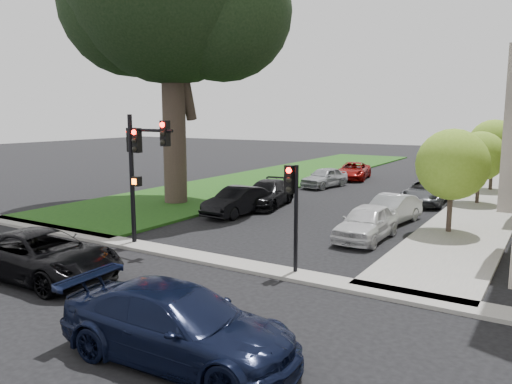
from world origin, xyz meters
The scene contains 20 objects.
ground centered at (0.00, 0.00, 0.00)m, with size 140.00×140.00×0.00m, color black.
grass_strip centered at (-9.00, 24.00, 0.06)m, with size 8.00×44.00×0.12m, color #163D12.
sidewalk_right centered at (6.75, 24.00, 0.06)m, with size 3.50×44.00×0.12m, color gray.
sidewalk_cross centered at (0.00, 2.00, 0.06)m, with size 60.00×1.00×0.12m, color gray.
small_tree_a centered at (6.20, 10.36, 2.94)m, with size 2.94×2.94×4.41m.
small_tree_b centered at (6.20, 18.31, 2.71)m, with size 2.71×2.71×4.07m.
small_tree_c centered at (6.20, 24.06, 3.09)m, with size 3.10×3.10×4.65m.
traffic_signal_main centered at (-3.41, 2.23, 3.44)m, with size 2.44×0.63×4.99m.
traffic_signal_secondary centered at (3.05, 2.19, 2.42)m, with size 0.47×0.38×3.47m.
car_cross_near centered at (-3.25, -2.18, 0.74)m, with size 2.46×5.34×1.48m, color black.
car_cross_far centered at (3.64, -3.93, 0.76)m, with size 2.14×5.26×1.53m, color black.
car_parked_0 centered at (3.57, 7.65, 0.71)m, with size 1.67×4.15×1.41m, color silver.
car_parked_1 centered at (3.53, 11.11, 0.66)m, with size 1.39×3.99×1.32m, color #999BA0.
car_parked_2 centered at (3.68, 17.18, 0.65)m, with size 2.17×4.71×1.31m, color #3F4247.
car_parked_3 centered at (3.89, 25.24, 0.75)m, with size 1.77×4.41×1.50m, color silver.
car_parked_4 centered at (3.70, 29.51, 0.76)m, with size 2.14×5.25×1.52m, color #999BA0.
car_parked_5 centered at (-3.57, 9.05, 0.70)m, with size 1.48×4.24×1.40m, color black.
car_parked_6 centered at (-3.50, 11.83, 0.70)m, with size 1.97×4.84×1.40m, color black.
car_parked_7 centered at (-3.73, 20.02, 0.69)m, with size 1.62×4.03×1.37m, color #999BA0.
car_parked_8 centered at (-3.57, 25.04, 0.66)m, with size 2.17×4.71×1.31m, color maroon.
Camera 1 is at (10.02, -11.28, 5.02)m, focal length 35.00 mm.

